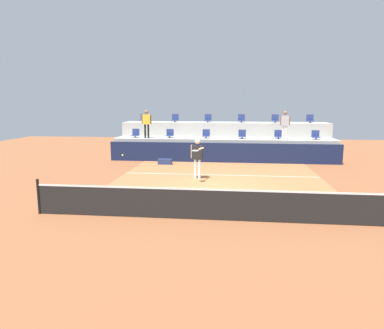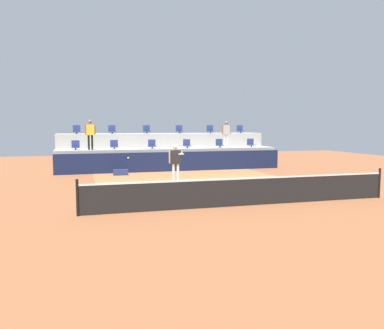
# 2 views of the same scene
# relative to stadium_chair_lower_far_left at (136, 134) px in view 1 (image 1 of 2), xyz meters

# --- Properties ---
(ground_plane) EXTENTS (40.00, 40.00, 0.00)m
(ground_plane) POSITION_rel_stadium_chair_lower_far_left_xyz_m (5.36, -7.23, -1.46)
(ground_plane) COLOR brown
(court_inner_paint) EXTENTS (9.00, 10.00, 0.01)m
(court_inner_paint) POSITION_rel_stadium_chair_lower_far_left_xyz_m (5.36, -6.23, -1.46)
(court_inner_paint) COLOR #A36038
(court_inner_paint) RESTS_ON ground_plane
(court_service_line) EXTENTS (9.00, 0.06, 0.00)m
(court_service_line) POSITION_rel_stadium_chair_lower_far_left_xyz_m (5.36, -4.83, -1.46)
(court_service_line) COLOR silver
(court_service_line) RESTS_ON ground_plane
(tennis_net) EXTENTS (10.48, 0.08, 1.07)m
(tennis_net) POSITION_rel_stadium_chair_lower_far_left_xyz_m (5.36, -11.23, -0.97)
(tennis_net) COLOR black
(tennis_net) RESTS_ON ground_plane
(sponsor_backboard) EXTENTS (13.00, 0.16, 1.10)m
(sponsor_backboard) POSITION_rel_stadium_chair_lower_far_left_xyz_m (5.36, -1.23, -0.91)
(sponsor_backboard) COLOR #141E42
(sponsor_backboard) RESTS_ON ground_plane
(seating_tier_lower) EXTENTS (13.00, 1.80, 1.25)m
(seating_tier_lower) POSITION_rel_stadium_chair_lower_far_left_xyz_m (5.36, 0.07, -0.84)
(seating_tier_lower) COLOR #ADAAA3
(seating_tier_lower) RESTS_ON ground_plane
(seating_tier_upper) EXTENTS (13.00, 1.80, 2.10)m
(seating_tier_upper) POSITION_rel_stadium_chair_lower_far_left_xyz_m (5.36, 1.87, -0.41)
(seating_tier_upper) COLOR #ADAAA3
(seating_tier_upper) RESTS_ON ground_plane
(stadium_chair_lower_far_left) EXTENTS (0.44, 0.40, 0.52)m
(stadium_chair_lower_far_left) POSITION_rel_stadium_chair_lower_far_left_xyz_m (0.00, 0.00, 0.00)
(stadium_chair_lower_far_left) COLOR #2D2D33
(stadium_chair_lower_far_left) RESTS_ON seating_tier_lower
(stadium_chair_lower_left) EXTENTS (0.44, 0.40, 0.52)m
(stadium_chair_lower_left) POSITION_rel_stadium_chair_lower_far_left_xyz_m (2.13, 0.00, 0.00)
(stadium_chair_lower_left) COLOR #2D2D33
(stadium_chair_lower_left) RESTS_ON seating_tier_lower
(stadium_chair_lower_mid_left) EXTENTS (0.44, 0.40, 0.52)m
(stadium_chair_lower_mid_left) POSITION_rel_stadium_chair_lower_far_left_xyz_m (4.32, 0.00, 0.00)
(stadium_chair_lower_mid_left) COLOR #2D2D33
(stadium_chair_lower_mid_left) RESTS_ON seating_tier_lower
(stadium_chair_lower_mid_right) EXTENTS (0.44, 0.40, 0.52)m
(stadium_chair_lower_mid_right) POSITION_rel_stadium_chair_lower_far_left_xyz_m (6.46, 0.00, 0.00)
(stadium_chair_lower_mid_right) COLOR #2D2D33
(stadium_chair_lower_mid_right) RESTS_ON seating_tier_lower
(stadium_chair_lower_right) EXTENTS (0.44, 0.40, 0.52)m
(stadium_chair_lower_right) POSITION_rel_stadium_chair_lower_far_left_xyz_m (8.55, 0.00, 0.00)
(stadium_chair_lower_right) COLOR #2D2D33
(stadium_chair_lower_right) RESTS_ON seating_tier_lower
(stadium_chair_lower_far_right) EXTENTS (0.44, 0.40, 0.52)m
(stadium_chair_lower_far_right) POSITION_rel_stadium_chair_lower_far_left_xyz_m (10.66, 0.00, 0.00)
(stadium_chair_lower_far_right) COLOR #2D2D33
(stadium_chair_lower_far_right) RESTS_ON seating_tier_lower
(stadium_chair_upper_far_left) EXTENTS (0.44, 0.40, 0.52)m
(stadium_chair_upper_far_left) POSITION_rel_stadium_chair_lower_far_left_xyz_m (0.06, 1.80, 0.85)
(stadium_chair_upper_far_left) COLOR #2D2D33
(stadium_chair_upper_far_left) RESTS_ON seating_tier_upper
(stadium_chair_upper_left) EXTENTS (0.44, 0.40, 0.52)m
(stadium_chair_upper_left) POSITION_rel_stadium_chair_lower_far_left_xyz_m (2.16, 1.80, 0.85)
(stadium_chair_upper_left) COLOR #2D2D33
(stadium_chair_upper_left) RESTS_ON seating_tier_upper
(stadium_chair_upper_mid_left) EXTENTS (0.44, 0.40, 0.52)m
(stadium_chair_upper_mid_left) POSITION_rel_stadium_chair_lower_far_left_xyz_m (4.31, 1.80, 0.85)
(stadium_chair_upper_mid_left) COLOR #2D2D33
(stadium_chair_upper_mid_left) RESTS_ON seating_tier_upper
(stadium_chair_upper_mid_right) EXTENTS (0.44, 0.40, 0.52)m
(stadium_chair_upper_mid_right) POSITION_rel_stadium_chair_lower_far_left_xyz_m (6.44, 1.80, 0.85)
(stadium_chair_upper_mid_right) COLOR #2D2D33
(stadium_chair_upper_mid_right) RESTS_ON seating_tier_upper
(stadium_chair_upper_right) EXTENTS (0.44, 0.40, 0.52)m
(stadium_chair_upper_right) POSITION_rel_stadium_chair_lower_far_left_xyz_m (8.55, 1.80, 0.85)
(stadium_chair_upper_right) COLOR #2D2D33
(stadium_chair_upper_right) RESTS_ON seating_tier_upper
(stadium_chair_upper_far_right) EXTENTS (0.44, 0.40, 0.52)m
(stadium_chair_upper_far_right) POSITION_rel_stadium_chair_lower_far_left_xyz_m (10.68, 1.80, 0.85)
(stadium_chair_upper_far_right) COLOR #2D2D33
(stadium_chair_upper_far_right) RESTS_ON seating_tier_upper
(tennis_player) EXTENTS (0.60, 1.31, 1.77)m
(tennis_player) POSITION_rel_stadium_chair_lower_far_left_xyz_m (4.37, -5.76, -0.37)
(tennis_player) COLOR white
(tennis_player) RESTS_ON ground_plane
(spectator_leaning_on_rail) EXTENTS (0.59, 0.25, 1.66)m
(spectator_leaning_on_rail) POSITION_rel_stadium_chair_lower_far_left_xyz_m (0.80, -0.38, 0.78)
(spectator_leaning_on_rail) COLOR black
(spectator_leaning_on_rail) RESTS_ON seating_tier_lower
(spectator_in_white) EXTENTS (0.57, 0.22, 1.62)m
(spectator_in_white) POSITION_rel_stadium_chair_lower_far_left_xyz_m (8.84, -0.38, 0.75)
(spectator_in_white) COLOR white
(spectator_in_white) RESTS_ON seating_tier_lower
(tennis_ball) EXTENTS (0.07, 0.07, 0.07)m
(tennis_ball) POSITION_rel_stadium_chair_lower_far_left_xyz_m (1.93, -8.58, -0.04)
(tennis_ball) COLOR #CCE033
(equipment_bag) EXTENTS (0.76, 0.28, 0.30)m
(equipment_bag) POSITION_rel_stadium_chair_lower_far_left_xyz_m (2.25, -2.25, -1.31)
(equipment_bag) COLOR navy
(equipment_bag) RESTS_ON ground_plane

